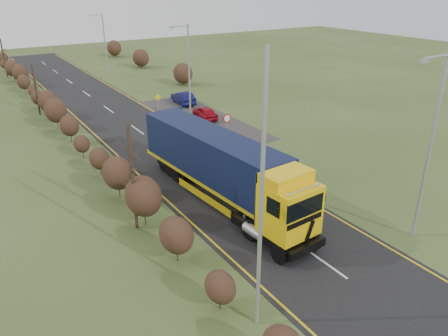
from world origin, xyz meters
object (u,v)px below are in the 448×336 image
car_red_hatchback (205,113)px  speed_sign (227,123)px  streetlight_near (430,142)px  lorry (222,166)px  car_blue_sedan (183,98)px

car_red_hatchback → speed_sign: (-2.04, -7.15, 1.24)m
streetlight_near → speed_sign: streetlight_near is taller
lorry → car_blue_sedan: 23.38m
lorry → car_blue_sedan: bearing=64.1°
lorry → streetlight_near: (6.47, -8.83, 2.99)m
speed_sign → streetlight_near: bearing=-87.5°
car_blue_sedan → streetlight_near: 30.96m
lorry → car_red_hatchback: size_ratio=4.18×
lorry → streetlight_near: bearing=-58.2°
car_blue_sedan → speed_sign: speed_sign is taller
speed_sign → car_red_hatchback: bearing=74.1°
lorry → streetlight_near: size_ratio=1.58×
lorry → speed_sign: bearing=51.4°
lorry → speed_sign: 10.17m
lorry → car_blue_sedan: lorry is taller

